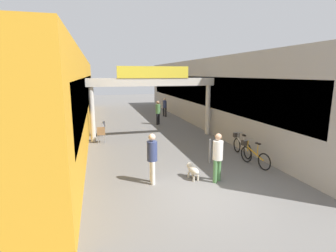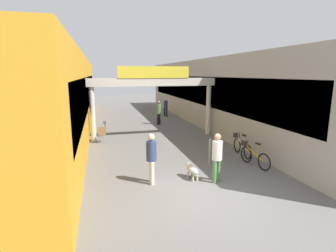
% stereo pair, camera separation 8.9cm
% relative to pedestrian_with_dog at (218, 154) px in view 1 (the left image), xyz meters
% --- Properties ---
extents(ground_plane, '(80.00, 80.00, 0.00)m').
position_rel_pedestrian_with_dog_xyz_m(ground_plane, '(-0.78, -0.87, -0.97)').
color(ground_plane, '#605E5B').
extents(storefront_left, '(3.00, 26.00, 4.59)m').
position_rel_pedestrian_with_dog_xyz_m(storefront_left, '(-5.87, 10.13, 1.33)').
color(storefront_left, gold).
rests_on(storefront_left, ground_plane).
extents(storefront_right, '(3.00, 26.00, 4.59)m').
position_rel_pedestrian_with_dog_xyz_m(storefront_right, '(4.32, 10.13, 1.33)').
color(storefront_right, '#9E9993').
rests_on(storefront_right, ground_plane).
extents(arcade_sign_gateway, '(7.40, 0.47, 4.03)m').
position_rel_pedestrian_with_dog_xyz_m(arcade_sign_gateway, '(-0.78, 6.73, 1.90)').
color(arcade_sign_gateway, beige).
rests_on(arcade_sign_gateway, ground_plane).
extents(pedestrian_with_dog, '(0.47, 0.47, 1.69)m').
position_rel_pedestrian_with_dog_xyz_m(pedestrian_with_dog, '(0.00, 0.00, 0.00)').
color(pedestrian_with_dog, '#4C7F47').
rests_on(pedestrian_with_dog, ground_plane).
extents(pedestrian_companion, '(0.35, 0.39, 1.71)m').
position_rel_pedestrian_with_dog_xyz_m(pedestrian_companion, '(-2.15, 0.44, 0.01)').
color(pedestrian_companion, silver).
rests_on(pedestrian_companion, ground_plane).
extents(pedestrian_carrying_crate, '(0.48, 0.48, 1.72)m').
position_rel_pedestrian_with_dog_xyz_m(pedestrian_carrying_crate, '(0.37, 10.56, 0.02)').
color(pedestrian_carrying_crate, black).
rests_on(pedestrian_carrying_crate, ground_plane).
extents(pedestrian_elderly_walking, '(0.48, 0.48, 1.61)m').
position_rel_pedestrian_with_dog_xyz_m(pedestrian_elderly_walking, '(1.75, 13.99, -0.05)').
color(pedestrian_elderly_walking, black).
rests_on(pedestrian_elderly_walking, ground_plane).
extents(dog_on_leash, '(0.36, 0.72, 0.52)m').
position_rel_pedestrian_with_dog_xyz_m(dog_on_leash, '(-0.71, 0.47, -0.64)').
color(dog_on_leash, beige).
rests_on(dog_on_leash, ground_plane).
extents(bicycle_orange_nearest, '(0.46, 1.68, 0.98)m').
position_rel_pedestrian_with_dog_xyz_m(bicycle_orange_nearest, '(2.12, 1.14, -0.53)').
color(bicycle_orange_nearest, black).
rests_on(bicycle_orange_nearest, ground_plane).
extents(bicycle_silver_second, '(0.46, 1.69, 0.98)m').
position_rel_pedestrian_with_dog_xyz_m(bicycle_silver_second, '(2.39, 2.52, -0.53)').
color(bicycle_silver_second, black).
rests_on(bicycle_silver_second, ground_plane).
extents(bollard_post_metal, '(0.10, 0.10, 1.03)m').
position_rel_pedestrian_with_dog_xyz_m(bollard_post_metal, '(0.56, 1.84, -0.45)').
color(bollard_post_metal, gray).
rests_on(bollard_post_metal, ground_plane).
extents(cafe_chair_wood_nearer, '(0.41, 0.41, 0.89)m').
position_rel_pedestrian_with_dog_xyz_m(cafe_chair_wood_nearer, '(-3.71, 6.26, -0.43)').
color(cafe_chair_wood_nearer, gray).
rests_on(cafe_chair_wood_nearer, ground_plane).
extents(cafe_chair_aluminium_farther, '(0.50, 0.50, 0.89)m').
position_rel_pedestrian_with_dog_xyz_m(cafe_chair_aluminium_farther, '(-3.62, 7.85, -0.43)').
color(cafe_chair_aluminium_farther, gray).
rests_on(cafe_chair_aluminium_farther, ground_plane).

